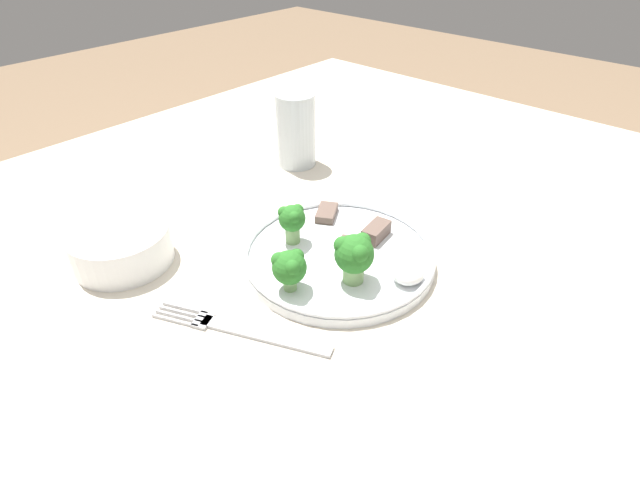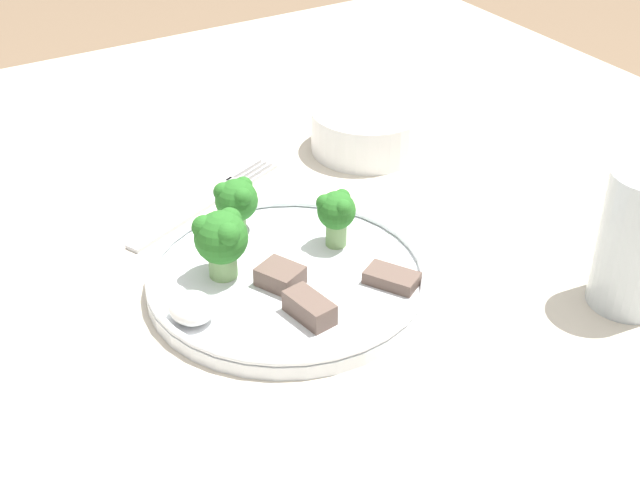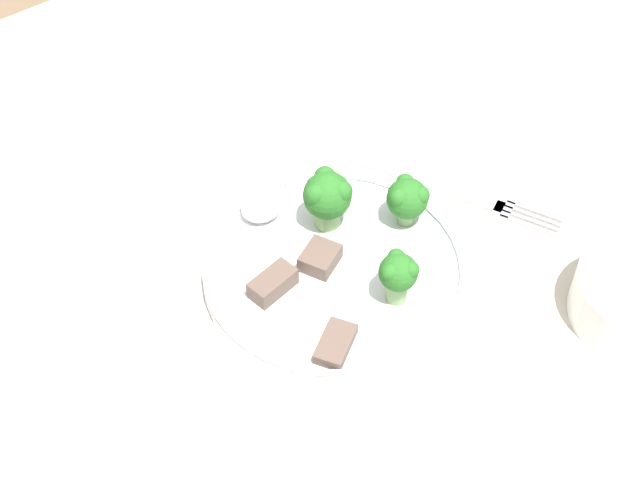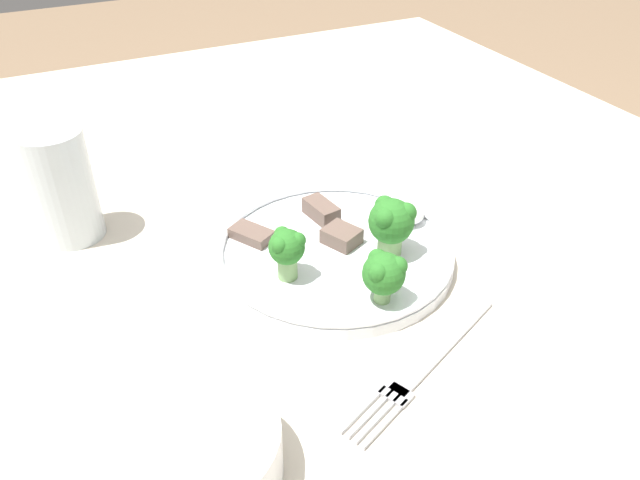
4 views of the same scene
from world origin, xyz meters
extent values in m
cube|color=beige|center=(0.00, 0.00, 0.69)|extent=(1.29, 1.15, 0.03)
cylinder|color=brown|center=(-0.58, 0.51, 0.34)|extent=(0.06, 0.06, 0.68)
cylinder|color=white|center=(-0.04, -0.03, 0.72)|extent=(0.23, 0.23, 0.01)
torus|color=white|center=(-0.04, -0.03, 0.72)|extent=(0.23, 0.23, 0.01)
cube|color=#B2B2B7|center=(-0.19, -0.05, 0.71)|extent=(0.07, 0.14, 0.00)
cube|color=#B2B2B7|center=(-0.21, 0.01, 0.71)|extent=(0.03, 0.02, 0.00)
cube|color=#B2B2B7|center=(-0.22, 0.04, 0.71)|extent=(0.02, 0.05, 0.00)
cube|color=#B2B2B7|center=(-0.22, 0.04, 0.71)|extent=(0.02, 0.05, 0.00)
cube|color=#B2B2B7|center=(-0.23, 0.04, 0.71)|extent=(0.02, 0.05, 0.00)
cube|color=#B2B2B7|center=(-0.23, 0.03, 0.71)|extent=(0.02, 0.05, 0.00)
cylinder|color=white|center=(-0.21, 0.17, 0.73)|extent=(0.12, 0.12, 0.05)
cylinder|color=white|center=(-0.21, 0.17, 0.73)|extent=(0.10, 0.10, 0.03)
cylinder|color=silver|center=(0.12, 0.20, 0.77)|extent=(0.06, 0.06, 0.12)
cylinder|color=silver|center=(0.12, 0.20, 0.75)|extent=(0.05, 0.05, 0.06)
cylinder|color=#7FA866|center=(-0.12, -0.03, 0.73)|extent=(0.01, 0.01, 0.02)
sphere|color=#286B23|center=(-0.12, -0.03, 0.75)|extent=(0.04, 0.04, 0.04)
sphere|color=#286B23|center=(-0.11, -0.03, 0.76)|extent=(0.02, 0.02, 0.02)
sphere|color=#286B23|center=(-0.13, -0.02, 0.76)|extent=(0.02, 0.02, 0.02)
sphere|color=#286B23|center=(-0.13, -0.04, 0.76)|extent=(0.02, 0.02, 0.02)
cylinder|color=#7FA866|center=(-0.06, 0.03, 0.73)|extent=(0.02, 0.02, 0.02)
sphere|color=#286B23|center=(-0.06, 0.03, 0.76)|extent=(0.03, 0.03, 0.03)
sphere|color=#286B23|center=(-0.05, 0.03, 0.76)|extent=(0.01, 0.01, 0.01)
sphere|color=#286B23|center=(-0.06, 0.04, 0.76)|extent=(0.01, 0.01, 0.01)
sphere|color=#286B23|center=(-0.06, 0.03, 0.76)|extent=(0.01, 0.01, 0.01)
cylinder|color=#7FA866|center=(-0.07, -0.07, 0.73)|extent=(0.02, 0.02, 0.02)
sphere|color=#286B23|center=(-0.07, -0.07, 0.76)|extent=(0.04, 0.04, 0.04)
sphere|color=#286B23|center=(-0.05, -0.07, 0.77)|extent=(0.02, 0.02, 0.02)
sphere|color=#286B23|center=(-0.07, -0.06, 0.77)|extent=(0.02, 0.02, 0.02)
sphere|color=#286B23|center=(-0.07, -0.08, 0.77)|extent=(0.02, 0.02, 0.02)
cube|color=brown|center=(0.02, 0.04, 0.73)|extent=(0.05, 0.04, 0.01)
cube|color=brown|center=(-0.03, -0.04, 0.73)|extent=(0.04, 0.04, 0.02)
cube|color=brown|center=(0.02, -0.04, 0.73)|extent=(0.05, 0.03, 0.02)
ellipsoid|color=white|center=(-0.03, -0.12, 0.73)|extent=(0.04, 0.03, 0.02)
camera|label=1|loc=(-0.41, -0.33, 1.08)|focal=28.00mm
camera|label=2|loc=(0.49, -0.31, 1.14)|focal=50.00mm
camera|label=3|loc=(0.28, 0.36, 1.32)|focal=50.00mm
camera|label=4|loc=(-0.48, 0.21, 1.08)|focal=35.00mm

